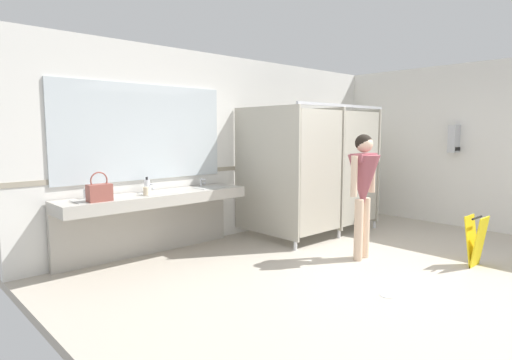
{
  "coord_description": "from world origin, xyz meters",
  "views": [
    {
      "loc": [
        -4.35,
        -2.38,
        1.62
      ],
      "look_at": [
        -1.25,
        0.98,
        1.1
      ],
      "focal_mm": 29.77,
      "sensor_mm": 36.0,
      "label": 1
    }
  ],
  "objects": [
    {
      "name": "floor_drain_cover",
      "position": [
        -0.64,
        -0.29,
        0.0
      ],
      "size": [
        0.14,
        0.14,
        0.01
      ],
      "primitive_type": "cylinder",
      "color": "#B7BABF",
      "rests_on": "ground_plane"
    },
    {
      "name": "wall_back",
      "position": [
        0.0,
        2.76,
        1.37
      ],
      "size": [
        6.72,
        0.12,
        2.75
      ],
      "primitive_type": "cube",
      "color": "silver",
      "rests_on": "ground_plane"
    },
    {
      "name": "paper_towel_dispenser_upper",
      "position": [
        2.99,
        0.62,
        1.5
      ],
      "size": [
        0.31,
        0.13,
        0.46
      ],
      "color": "#B7BABF",
      "rests_on": "wall_side_right"
    },
    {
      "name": "paper_cup",
      "position": [
        -1.85,
        2.31,
        0.89
      ],
      "size": [
        0.07,
        0.07,
        0.1
      ],
      "primitive_type": "cylinder",
      "color": "beige",
      "rests_on": "vanity_counter"
    },
    {
      "name": "bathroom_stalls",
      "position": [
        0.89,
        1.82,
        1.06
      ],
      "size": [
        2.04,
        1.33,
        2.02
      ],
      "color": "#B2AD9E",
      "rests_on": "ground_plane"
    },
    {
      "name": "wall_back_tile_band",
      "position": [
        0.0,
        2.7,
        1.05
      ],
      "size": [
        6.72,
        0.01,
        0.06
      ],
      "primitive_type": "cube",
      "color": "#9E937F",
      "rests_on": "wall_back"
    },
    {
      "name": "person_standing",
      "position": [
        0.22,
        0.59,
        1.0
      ],
      "size": [
        0.56,
        0.44,
        1.59
      ],
      "color": "beige",
      "rests_on": "ground_plane"
    },
    {
      "name": "ground_plane",
      "position": [
        0.0,
        0.0,
        -0.05
      ],
      "size": [
        6.72,
        6.01,
        0.1
      ],
      "primitive_type": "cube",
      "color": "#B2A899"
    },
    {
      "name": "wet_floor_sign",
      "position": [
        0.97,
        -0.52,
        0.32
      ],
      "size": [
        0.28,
        0.19,
        0.61
      ],
      "color": "yellow",
      "rests_on": "ground_plane"
    },
    {
      "name": "soap_dispenser",
      "position": [
        -1.7,
        2.57,
        0.92
      ],
      "size": [
        0.07,
        0.07,
        0.2
      ],
      "color": "white",
      "rests_on": "vanity_counter"
    },
    {
      "name": "handbag",
      "position": [
        -2.45,
        2.26,
        0.95
      ],
      "size": [
        0.26,
        0.14,
        0.33
      ],
      "color": "#934C42",
      "rests_on": "vanity_counter"
    },
    {
      "name": "mirror_panel",
      "position": [
        -1.66,
        2.69,
        1.61
      ],
      "size": [
        2.38,
        0.02,
        1.24
      ],
      "primitive_type": "cube",
      "color": "silver",
      "rests_on": "wall_back"
    },
    {
      "name": "vanity_counter",
      "position": [
        -1.66,
        2.49,
        0.62
      ],
      "size": [
        2.48,
        0.57,
        0.95
      ],
      "color": "#B2ADA3",
      "rests_on": "ground_plane"
    },
    {
      "name": "wall_side_right",
      "position": [
        3.12,
        0.0,
        1.37
      ],
      "size": [
        0.12,
        6.01,
        2.75
      ],
      "primitive_type": "cube",
      "color": "silver",
      "rests_on": "ground_plane"
    }
  ]
}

